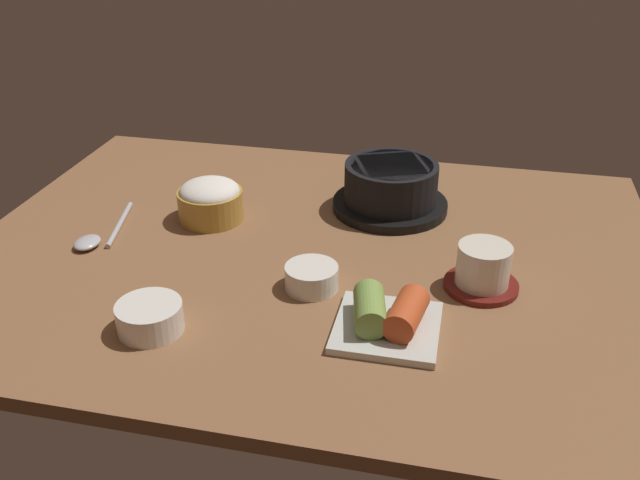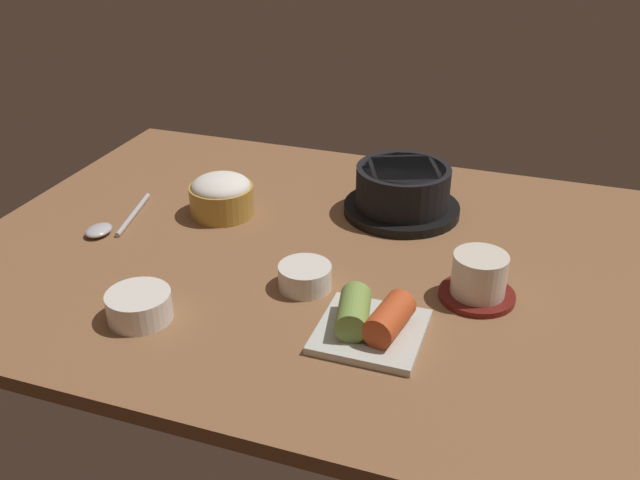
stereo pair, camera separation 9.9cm
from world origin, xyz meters
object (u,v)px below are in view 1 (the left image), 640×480
object	(u,v)px
stone_pot	(391,188)
banchan_cup_center	(312,277)
rice_bowl	(210,200)
kimchi_plate	(388,318)
side_bowl_near	(150,316)
spoon	(97,237)
tea_cup_with_saucer	(483,269)

from	to	relation	value
stone_pot	banchan_cup_center	world-z (taller)	stone_pot
banchan_cup_center	rice_bowl	bearing A→B (deg)	140.91
kimchi_plate	rice_bowl	bearing A→B (deg)	142.67
stone_pot	side_bowl_near	xyz separation A→B (cm)	(-23.78, -39.39, -1.90)
rice_bowl	spoon	bearing A→B (deg)	-143.50
rice_bowl	stone_pot	bearing A→B (deg)	19.71
stone_pot	spoon	bearing A→B (deg)	-153.93
banchan_cup_center	stone_pot	bearing A→B (deg)	75.03
stone_pot	kimchi_plate	size ratio (longest dim) A/B	1.48
rice_bowl	banchan_cup_center	distance (cm)	25.93
stone_pot	kimchi_plate	xyz separation A→B (cm)	(4.15, -33.47, -1.92)
stone_pot	banchan_cup_center	bearing A→B (deg)	-104.97
stone_pot	spoon	distance (cm)	45.93
kimchi_plate	spoon	bearing A→B (deg)	163.59
banchan_cup_center	side_bowl_near	size ratio (longest dim) A/B	0.88
rice_bowl	kimchi_plate	size ratio (longest dim) A/B	0.81
banchan_cup_center	kimchi_plate	distance (cm)	13.38
tea_cup_with_saucer	spoon	world-z (taller)	tea_cup_with_saucer
tea_cup_with_saucer	kimchi_plate	world-z (taller)	tea_cup_with_saucer
rice_bowl	banchan_cup_center	world-z (taller)	rice_bowl
side_bowl_near	tea_cup_with_saucer	bearing A→B (deg)	25.27
tea_cup_with_saucer	kimchi_plate	xyz separation A→B (cm)	(-10.84, -12.38, -1.06)
tea_cup_with_saucer	side_bowl_near	world-z (taller)	tea_cup_with_saucer
rice_bowl	spoon	distance (cm)	17.77
rice_bowl	kimchi_plate	world-z (taller)	rice_bowl
stone_pot	kimchi_plate	bearing A→B (deg)	-82.93
rice_bowl	tea_cup_with_saucer	distance (cm)	43.55
banchan_cup_center	kimchi_plate	world-z (taller)	kimchi_plate
stone_pot	tea_cup_with_saucer	bearing A→B (deg)	-54.60
tea_cup_with_saucer	banchan_cup_center	world-z (taller)	tea_cup_with_saucer
stone_pot	rice_bowl	distance (cm)	28.73
rice_bowl	side_bowl_near	size ratio (longest dim) A/B	1.27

